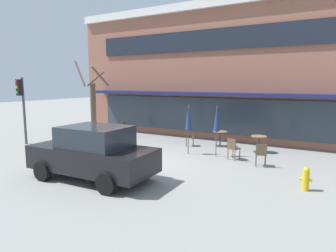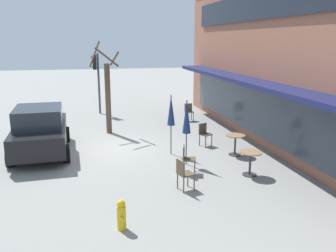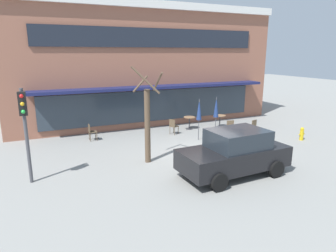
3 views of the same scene
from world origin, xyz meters
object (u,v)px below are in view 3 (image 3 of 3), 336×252
at_px(cafe_chair_3, 252,126).
at_px(street_tree, 148,122).
at_px(cafe_table_streetside, 189,121).
at_px(cafe_chair_0, 91,131).
at_px(patio_umbrella_cream_folded, 199,110).
at_px(parked_sedan, 235,153).
at_px(cafe_table_near_wall, 220,119).
at_px(traffic_light_pole, 25,121).
at_px(fire_hydrant, 302,134).
at_px(cafe_chair_1, 230,126).
at_px(patio_umbrella_green_folded, 216,108).
at_px(cafe_chair_2, 173,125).

bearing_deg(cafe_chair_3, street_tree, -166.57).
xyz_separation_m(cafe_table_streetside, cafe_chair_0, (-5.90, -0.07, 0.01)).
height_order(patio_umbrella_cream_folded, parked_sedan, patio_umbrella_cream_folded).
bearing_deg(cafe_table_near_wall, traffic_light_pole, -158.42).
xyz_separation_m(parked_sedan, fire_hydrant, (6.11, 2.37, -0.53)).
distance_m(cafe_table_streetside, fire_hydrant, 6.30).
bearing_deg(cafe_chair_1, fire_hydrant, -38.13).
xyz_separation_m(patio_umbrella_cream_folded, cafe_chair_3, (3.26, -0.40, -1.10)).
distance_m(cafe_chair_3, fire_hydrant, 2.58).
height_order(cafe_table_near_wall, patio_umbrella_green_folded, patio_umbrella_green_folded).
relative_size(cafe_chair_0, cafe_chair_1, 1.00).
bearing_deg(parked_sedan, traffic_light_pole, 162.06).
bearing_deg(street_tree, parked_sedan, -46.14).
bearing_deg(traffic_light_pole, cafe_chair_3, 9.75).
xyz_separation_m(cafe_table_streetside, patio_umbrella_cream_folded, (-0.64, -2.25, 1.11)).
relative_size(cafe_chair_1, cafe_chair_3, 1.00).
distance_m(cafe_table_near_wall, patio_umbrella_cream_folded, 3.42).
bearing_deg(cafe_table_near_wall, cafe_table_streetside, 170.08).
height_order(patio_umbrella_green_folded, cafe_chair_0, patio_umbrella_green_folded).
relative_size(patio_umbrella_green_folded, cafe_chair_3, 2.47).
bearing_deg(cafe_chair_2, street_tree, -128.54).
bearing_deg(parked_sedan, cafe_chair_1, 56.39).
height_order(cafe_chair_3, fire_hydrant, cafe_chair_3).
bearing_deg(fire_hydrant, cafe_table_streetside, 133.84).
xyz_separation_m(cafe_chair_1, street_tree, (-5.65, -2.09, 1.25)).
distance_m(cafe_table_near_wall, cafe_chair_1, 1.95).
xyz_separation_m(patio_umbrella_green_folded, patio_umbrella_cream_folded, (-1.21, -0.24, 0.00)).
bearing_deg(cafe_chair_3, cafe_chair_0, 163.12).
xyz_separation_m(cafe_chair_1, parked_sedan, (-3.13, -4.71, 0.35)).
distance_m(cafe_table_near_wall, patio_umbrella_green_folded, 2.44).
height_order(cafe_chair_1, street_tree, street_tree).
relative_size(cafe_table_near_wall, cafe_chair_1, 0.85).
bearing_deg(parked_sedan, cafe_table_streetside, 75.82).
relative_size(cafe_table_streetside, cafe_chair_0, 0.85).
relative_size(patio_umbrella_cream_folded, parked_sedan, 0.51).
distance_m(street_tree, traffic_light_pole, 4.61).
height_order(patio_umbrella_green_folded, cafe_chair_3, patio_umbrella_green_folded).
bearing_deg(patio_umbrella_green_folded, parked_sedan, -115.30).
distance_m(cafe_chair_0, cafe_chair_3, 8.90).
bearing_deg(cafe_table_near_wall, patio_umbrella_cream_folded, -143.87).
height_order(cafe_chair_1, fire_hydrant, cafe_chair_1).
bearing_deg(cafe_chair_0, fire_hydrant, -23.57).
height_order(cafe_chair_1, traffic_light_pole, traffic_light_pole).
bearing_deg(patio_umbrella_cream_folded, cafe_chair_3, -7.02).
relative_size(cafe_table_streetside, cafe_chair_1, 0.85).
bearing_deg(fire_hydrant, traffic_light_pole, -179.67).
distance_m(cafe_table_streetside, cafe_chair_3, 3.72).
bearing_deg(cafe_chair_2, cafe_table_near_wall, 6.11).
distance_m(patio_umbrella_cream_folded, street_tree, 4.16).
xyz_separation_m(cafe_table_streetside, parked_sedan, (-1.75, -6.91, 0.36)).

